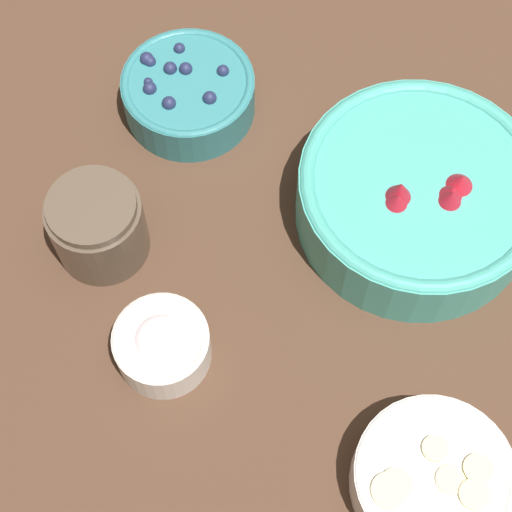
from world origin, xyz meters
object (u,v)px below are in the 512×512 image
bowl_bananas (433,479)px  jar_chocolate (98,227)px  bowl_cream (162,344)px  bowl_strawberries (418,194)px  bowl_blueberries (188,92)px

bowl_bananas → jar_chocolate: 0.42m
bowl_bananas → bowl_cream: 0.29m
bowl_bananas → bowl_cream: (-0.29, -0.01, 0.00)m
bowl_bananas → jar_chocolate: bearing=170.4°
bowl_cream → jar_chocolate: (-0.12, 0.08, 0.01)m
bowl_bananas → jar_chocolate: size_ratio=1.50×
bowl_bananas → bowl_cream: bowl_cream is taller
bowl_strawberries → jar_chocolate: (-0.28, -0.19, -0.00)m
bowl_blueberries → bowl_bananas: (0.42, -0.27, -0.00)m
bowl_strawberries → bowl_bananas: size_ratio=1.71×
bowl_strawberries → bowl_bananas: bearing=-63.1°
bowl_strawberries → bowl_bananas: 0.29m
bowl_strawberries → jar_chocolate: size_ratio=2.58×
bowl_cream → bowl_strawberries: bearing=60.0°
bowl_strawberries → bowl_cream: bearing=-120.0°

